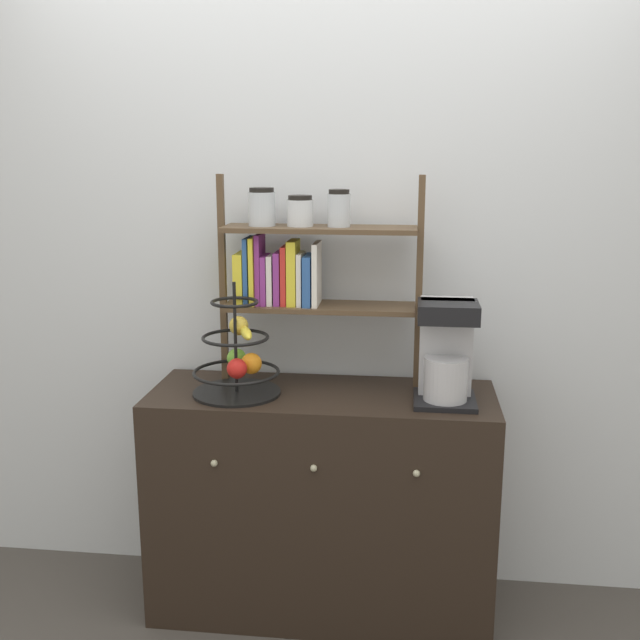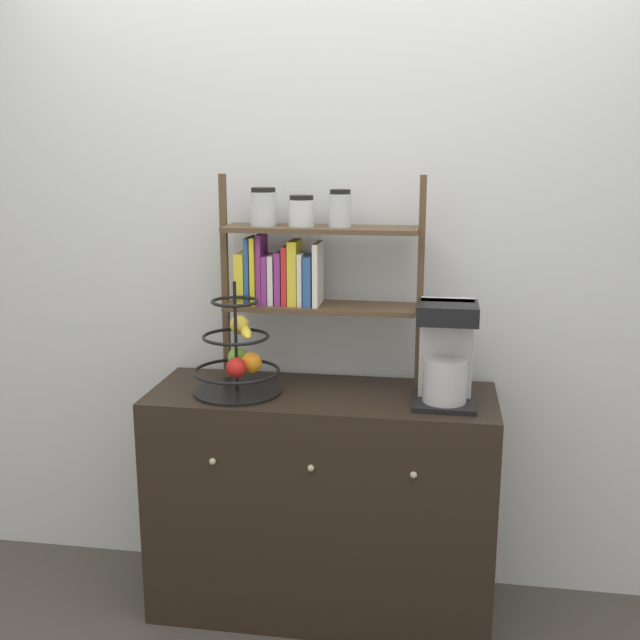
% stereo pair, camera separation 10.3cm
% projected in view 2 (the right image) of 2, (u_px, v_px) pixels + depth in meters
% --- Properties ---
extents(wall_back, '(7.00, 0.05, 2.60)m').
position_uv_depth(wall_back, '(333.00, 263.00, 2.90)').
color(wall_back, silver).
rests_on(wall_back, ground_plane).
extents(sideboard, '(1.26, 0.48, 0.86)m').
position_uv_depth(sideboard, '(322.00, 502.00, 2.82)').
color(sideboard, black).
rests_on(sideboard, ground_plane).
extents(coffee_maker, '(0.22, 0.22, 0.36)m').
position_uv_depth(coffee_maker, '(446.00, 354.00, 2.59)').
color(coffee_maker, black).
rests_on(coffee_maker, sideboard).
extents(fruit_stand, '(0.32, 0.32, 0.41)m').
position_uv_depth(fruit_stand, '(238.00, 359.00, 2.70)').
color(fruit_stand, black).
rests_on(fruit_stand, sideboard).
extents(shelf_hutch, '(0.75, 0.20, 0.78)m').
position_uv_depth(shelf_hutch, '(297.00, 261.00, 2.75)').
color(shelf_hutch, brown).
rests_on(shelf_hutch, sideboard).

